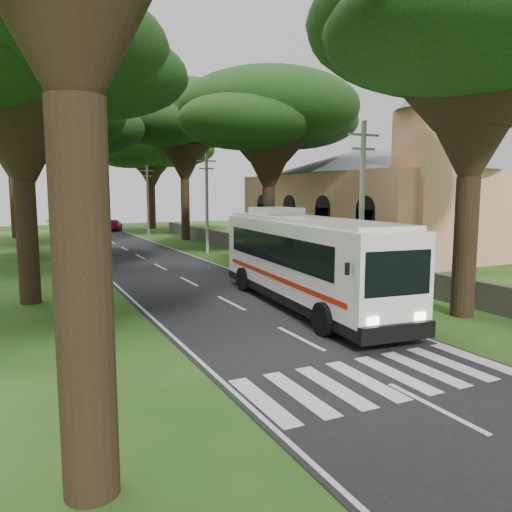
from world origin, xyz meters
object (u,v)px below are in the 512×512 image
at_px(church, 366,192).
at_px(coach_bus, 304,259).
at_px(distant_car_a, 80,236).
at_px(distant_car_b, 71,231).
at_px(pole_far, 148,199).
at_px(pole_mid, 207,202).
at_px(pedestrian, 97,287).
at_px(pole_near, 362,209).
at_px(distant_car_c, 113,225).

xyz_separation_m(church, coach_bus, (-15.20, -15.36, -2.84)).
height_order(distant_car_a, distant_car_b, distant_car_b).
bearing_deg(coach_bus, distant_car_b, 103.22).
distance_m(pole_far, distant_car_b, 9.24).
xyz_separation_m(pole_far, distant_car_a, (-8.29, -5.60, -3.55)).
bearing_deg(pole_mid, pedestrian, -123.55).
bearing_deg(distant_car_a, pole_near, 122.34).
xyz_separation_m(distant_car_a, pedestrian, (-2.70, -30.97, 0.32)).
bearing_deg(pole_far, coach_bus, -94.08).
bearing_deg(pole_mid, church, -19.81).
bearing_deg(church, coach_bus, -134.71).
distance_m(pole_mid, distant_car_b, 22.76).
bearing_deg(pedestrian, pole_near, -96.47).
distance_m(church, pole_near, 19.88).
xyz_separation_m(coach_bus, distant_car_c, (0.24, 47.99, -1.34)).
xyz_separation_m(coach_bus, distant_car_b, (-5.66, 40.63, -1.41)).
xyz_separation_m(pole_mid, coach_bus, (-2.84, -19.81, -2.11)).
height_order(pole_mid, distant_car_c, pole_mid).
bearing_deg(pedestrian, pole_far, -5.81).
relative_size(distant_car_c, pedestrian, 2.57).
bearing_deg(pole_mid, pole_far, 90.00).
xyz_separation_m(church, pedestrian, (-23.35, -12.11, -3.96)).
relative_size(church, pole_far, 3.00).
xyz_separation_m(pole_near, pedestrian, (-10.98, 3.44, -3.23)).
xyz_separation_m(distant_car_a, distant_car_b, (-0.21, 6.41, 0.03)).
distance_m(distant_car_a, distant_car_b, 6.42).
relative_size(pole_mid, distant_car_c, 1.64).
bearing_deg(distant_car_b, pole_near, -63.23).
distance_m(pole_mid, distant_car_a, 16.99).
bearing_deg(distant_car_a, pole_mid, 138.71).
distance_m(pole_near, coach_bus, 3.54).
xyz_separation_m(pole_mid, pedestrian, (-10.98, -16.56, -3.23)).
xyz_separation_m(pole_near, distant_car_b, (-8.50, 40.82, -3.52)).
relative_size(coach_bus, distant_car_c, 2.72).
relative_size(pole_near, distant_car_a, 2.28).
relative_size(coach_bus, distant_car_b, 3.47).
bearing_deg(pole_far, pole_mid, -90.00).
height_order(pole_near, distant_car_c, pole_near).
bearing_deg(coach_bus, pedestrian, 163.54).
bearing_deg(pole_mid, distant_car_c, 95.27).
xyz_separation_m(church, distant_car_b, (-20.86, 25.27, -4.25)).
bearing_deg(pedestrian, distant_car_b, 7.11).
bearing_deg(pole_near, pole_far, 90.00).
bearing_deg(coach_bus, church, 50.57).
relative_size(pole_near, coach_bus, 0.60).
height_order(church, distant_car_b, church).
relative_size(pole_near, distant_car_b, 2.10).
xyz_separation_m(pole_mid, pole_far, (0.00, 20.00, 0.00)).
bearing_deg(church, distant_car_a, 137.60).
distance_m(church, pole_mid, 13.16).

